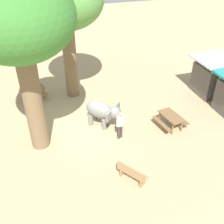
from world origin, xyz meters
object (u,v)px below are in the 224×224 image
Objects in this scene: picnic_table_near at (171,118)px; picnic_table_far at (33,90)px; elephant at (103,112)px; shade_tree_secondary at (17,21)px; person_handler at (120,123)px; market_stall_white at (211,78)px; shade_tree_main at (65,2)px; wooden_bench at (132,173)px.

picnic_table_near is 0.95× the size of picnic_table_far.
picnic_table_far is at bearing 174.81° from elephant.
picnic_table_far is (-4.88, 0.01, -5.74)m from shade_tree_secondary.
market_stall_white reaches higher than person_handler.
shade_tree_main is at bearing 159.97° from picnic_table_far.
picnic_table_near is (0.71, 7.10, -5.74)m from shade_tree_secondary.
shade_tree_main is 5.30m from shade_tree_secondary.
person_handler is 7.49m from shade_tree_main.
shade_tree_main reaches higher than picnic_table_far.
shade_tree_secondary is 4.58× the size of picnic_table_far.
wooden_bench is at bearing 43.75° from shade_tree_secondary.
shade_tree_main is at bearing 148.65° from elephant.
person_handler is 3.08m from wooden_bench.
wooden_bench is 0.76× the size of picnic_table_far.
picnic_table_far is at bearing 179.93° from shade_tree_secondary.
shade_tree_main is (-4.05, -0.93, 5.01)m from elephant.
wooden_bench is (3.00, -0.50, -0.48)m from person_handler.
person_handler is 7.85m from market_stall_white.
elephant is 0.81× the size of market_stall_white.
shade_tree_secondary is at bearing -170.95° from wooden_bench.
picnic_table_far is at bearing -137.29° from picnic_table_near.
shade_tree_secondary is at bearing 53.26° from person_handler.
shade_tree_main reaches higher than elephant.
shade_tree_secondary is at bearing 76.00° from picnic_table_far.
elephant is 1.19× the size of picnic_table_near.
elephant is 3.82m from picnic_table_near.
shade_tree_secondary is at bearing -104.76° from picnic_table_near.
elephant is 8.06m from market_stall_white.
person_handler is at bearing 135.77° from wooden_bench.
picnic_table_far is at bearing 167.82° from wooden_bench.
shade_tree_main reaches higher than wooden_bench.
elephant is at bearing 99.00° from shade_tree_secondary.
market_stall_white is (-1.39, 7.94, 0.17)m from elephant.
shade_tree_secondary is 7.82m from wooden_bench.
picnic_table_far is (-0.28, -2.58, -5.39)m from shade_tree_main.
shade_tree_main is (-5.35, -1.50, 5.03)m from person_handler.
shade_tree_main is 4.57× the size of picnic_table_near.
person_handler reaches higher than picnic_table_near.
shade_tree_secondary is 12.72m from market_stall_white.
person_handler reaches higher than elephant.
person_handler is at bearing -20.59° from elephant.
market_stall_white is (-5.69, 7.87, 0.67)m from wooden_bench.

